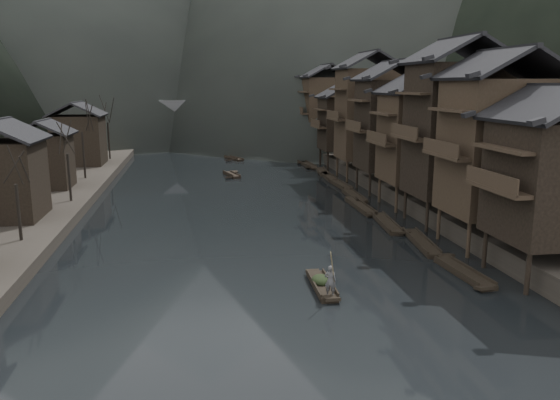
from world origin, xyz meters
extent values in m
plane|color=black|center=(0.00, 0.00, 0.00)|extent=(300.00, 300.00, 0.00)
cube|color=#2D2823|center=(35.00, 40.00, 0.90)|extent=(40.00, 200.00, 1.80)
cylinder|color=black|center=(14.20, -10.40, 1.30)|extent=(0.30, 0.30, 2.90)
cylinder|color=black|center=(14.20, -5.60, 1.30)|extent=(0.30, 0.30, 2.90)
cylinder|color=black|center=(16.95, -5.60, 1.30)|extent=(0.30, 0.30, 2.90)
cube|color=black|center=(17.30, -8.00, 6.22)|extent=(7.00, 6.00, 7.25)
cube|color=#32271B|center=(13.30, -8.00, 5.86)|extent=(1.20, 5.70, 0.25)
cylinder|color=#32271B|center=(14.20, -3.40, 1.30)|extent=(0.30, 0.30, 2.90)
cylinder|color=#32271B|center=(14.20, 1.40, 1.30)|extent=(0.30, 0.30, 2.90)
cylinder|color=#32271B|center=(16.95, -3.40, 1.30)|extent=(0.30, 0.30, 2.90)
cylinder|color=#32271B|center=(16.95, 1.40, 1.30)|extent=(0.30, 0.30, 2.90)
cube|color=#32271B|center=(17.30, -1.00, 7.48)|extent=(7.00, 6.00, 9.75)
cube|color=#32271B|center=(13.30, -1.00, 6.99)|extent=(1.20, 5.70, 0.25)
cylinder|color=black|center=(14.20, 3.60, 1.30)|extent=(0.30, 0.30, 2.90)
cylinder|color=black|center=(14.20, 8.40, 1.30)|extent=(0.30, 0.30, 2.90)
cylinder|color=black|center=(16.95, 3.60, 1.30)|extent=(0.30, 0.30, 2.90)
cylinder|color=black|center=(16.95, 8.40, 1.30)|extent=(0.30, 0.30, 2.90)
cube|color=black|center=(17.30, 6.00, 8.15)|extent=(7.00, 6.00, 11.10)
cube|color=#32271B|center=(13.30, 6.00, 7.60)|extent=(1.20, 5.70, 0.25)
cylinder|color=#32271B|center=(14.20, 10.60, 1.30)|extent=(0.30, 0.30, 2.90)
cylinder|color=#32271B|center=(14.20, 15.40, 1.30)|extent=(0.30, 0.30, 2.90)
cylinder|color=#32271B|center=(16.95, 10.60, 1.30)|extent=(0.30, 0.30, 2.90)
cylinder|color=#32271B|center=(16.95, 15.40, 1.30)|extent=(0.30, 0.30, 2.90)
cube|color=#32271B|center=(17.30, 13.00, 6.85)|extent=(7.00, 6.00, 8.50)
cube|color=#32271B|center=(13.30, 13.00, 6.43)|extent=(1.20, 5.70, 0.25)
cylinder|color=black|center=(14.20, 18.60, 1.30)|extent=(0.30, 0.30, 2.90)
cylinder|color=black|center=(14.20, 23.40, 1.30)|extent=(0.30, 0.30, 2.90)
cylinder|color=black|center=(16.95, 18.60, 1.30)|extent=(0.30, 0.30, 2.90)
cylinder|color=black|center=(16.95, 23.40, 1.30)|extent=(0.30, 0.30, 2.90)
cube|color=black|center=(17.30, 21.00, 7.51)|extent=(7.00, 6.00, 9.83)
cube|color=#32271B|center=(13.30, 21.00, 7.02)|extent=(1.20, 5.70, 0.25)
cylinder|color=#32271B|center=(14.20, 27.60, 1.30)|extent=(0.30, 0.30, 2.90)
cylinder|color=#32271B|center=(14.20, 32.40, 1.30)|extent=(0.30, 0.30, 2.90)
cylinder|color=#32271B|center=(16.95, 27.60, 1.30)|extent=(0.30, 0.30, 2.90)
cylinder|color=#32271B|center=(16.95, 32.40, 1.30)|extent=(0.30, 0.30, 2.90)
cube|color=#32271B|center=(17.30, 30.00, 8.24)|extent=(7.00, 6.00, 11.27)
cube|color=#32271B|center=(13.30, 30.00, 7.67)|extent=(1.20, 5.70, 0.25)
cylinder|color=black|center=(14.20, 37.60, 1.30)|extent=(0.30, 0.30, 2.90)
cylinder|color=black|center=(14.20, 42.40, 1.30)|extent=(0.30, 0.30, 2.90)
cylinder|color=black|center=(16.95, 37.60, 1.30)|extent=(0.30, 0.30, 2.90)
cylinder|color=black|center=(16.95, 42.40, 1.30)|extent=(0.30, 0.30, 2.90)
cube|color=black|center=(17.30, 40.00, 6.34)|extent=(7.00, 6.00, 7.49)
cube|color=#32271B|center=(13.30, 40.00, 5.97)|extent=(1.20, 5.70, 0.25)
cylinder|color=#32271B|center=(14.20, 49.60, 1.30)|extent=(0.30, 0.30, 2.90)
cylinder|color=#32271B|center=(14.20, 54.40, 1.30)|extent=(0.30, 0.30, 2.90)
cylinder|color=#32271B|center=(16.95, 49.60, 1.30)|extent=(0.30, 0.30, 2.90)
cylinder|color=#32271B|center=(16.95, 54.40, 1.30)|extent=(0.30, 0.30, 2.90)
cube|color=#32271B|center=(17.30, 52.00, 7.84)|extent=(7.00, 6.00, 10.47)
cube|color=#32271B|center=(13.30, 52.00, 7.31)|extent=(1.20, 5.70, 0.25)
cube|color=black|center=(-20.50, 10.00, 4.45)|extent=(6.00, 6.00, 6.50)
cube|color=black|center=(-20.50, 24.00, 4.10)|extent=(5.00, 5.00, 5.80)
cube|color=black|center=(-20.50, 42.00, 4.60)|extent=(6.50, 6.50, 6.80)
cylinder|color=black|center=(-17.00, 2.76, 3.26)|extent=(0.24, 0.24, 4.12)
cylinder|color=black|center=(-17.00, 16.45, 3.50)|extent=(0.24, 0.24, 4.60)
cylinder|color=black|center=(-17.00, 29.86, 3.97)|extent=(0.24, 0.24, 5.54)
cylinder|color=black|center=(-17.00, 47.39, 3.93)|extent=(0.24, 0.24, 5.46)
cube|color=black|center=(12.18, -6.77, 0.15)|extent=(1.47, 5.90, 0.30)
cube|color=black|center=(12.18, -6.77, 0.33)|extent=(1.52, 5.79, 0.10)
cube|color=black|center=(12.35, -3.97, 0.29)|extent=(0.98, 0.78, 0.32)
cube|color=black|center=(12.00, -9.57, 0.29)|extent=(0.98, 0.78, 0.32)
cube|color=black|center=(12.28, 0.16, 0.15)|extent=(1.94, 7.25, 0.30)
cube|color=black|center=(12.28, 0.16, 0.33)|extent=(1.98, 7.11, 0.10)
cube|color=black|center=(11.87, 3.58, 0.29)|extent=(1.03, 0.98, 0.35)
cube|color=black|center=(12.68, -3.25, 0.29)|extent=(1.03, 0.98, 0.35)
cube|color=black|center=(11.67, 6.26, 0.15)|extent=(1.72, 7.11, 0.30)
cube|color=black|center=(11.67, 6.26, 0.33)|extent=(1.77, 6.98, 0.10)
cube|color=black|center=(11.37, 9.63, 0.29)|extent=(1.01, 0.94, 0.35)
cube|color=black|center=(11.97, 2.89, 0.29)|extent=(1.01, 0.94, 0.35)
cube|color=black|center=(11.40, 12.87, 0.15)|extent=(1.14, 7.46, 0.30)
cube|color=black|center=(11.40, 12.87, 0.33)|extent=(1.19, 7.31, 0.10)
cube|color=black|center=(11.42, 16.44, 0.29)|extent=(0.94, 0.92, 0.36)
cube|color=black|center=(11.38, 9.29, 0.29)|extent=(0.94, 0.92, 0.36)
cube|color=black|center=(12.26, 17.93, 0.15)|extent=(1.16, 6.34, 0.30)
cube|color=black|center=(12.26, 17.93, 0.33)|extent=(1.22, 6.21, 0.10)
cube|color=black|center=(12.23, 20.97, 0.29)|extent=(0.94, 0.79, 0.33)
cube|color=black|center=(12.29, 14.89, 0.29)|extent=(0.94, 0.79, 0.33)
cube|color=black|center=(12.57, 24.48, 0.15)|extent=(1.38, 5.99, 0.30)
cube|color=black|center=(12.57, 24.48, 0.33)|extent=(1.43, 5.87, 0.10)
cube|color=black|center=(12.70, 27.33, 0.29)|extent=(0.97, 0.78, 0.32)
cube|color=black|center=(12.44, 21.63, 0.29)|extent=(0.97, 0.78, 0.32)
cube|color=black|center=(12.56, 30.94, 0.15)|extent=(1.41, 6.92, 0.30)
cube|color=black|center=(12.56, 30.94, 0.33)|extent=(1.46, 6.79, 0.10)
cube|color=black|center=(12.41, 34.24, 0.29)|extent=(0.97, 0.89, 0.35)
cube|color=black|center=(12.71, 27.64, 0.29)|extent=(0.97, 0.89, 0.35)
cube|color=black|center=(12.74, 35.07, 0.15)|extent=(1.85, 6.63, 0.30)
cube|color=black|center=(12.74, 35.07, 0.33)|extent=(1.89, 6.50, 0.10)
cube|color=black|center=(12.38, 38.19, 0.29)|extent=(1.02, 0.91, 0.34)
cube|color=black|center=(13.11, 31.95, 0.29)|extent=(1.02, 0.91, 0.34)
cube|color=black|center=(12.06, 42.37, 0.15)|extent=(1.64, 7.32, 0.30)
cube|color=black|center=(12.06, 42.37, 0.33)|extent=(1.68, 7.18, 0.10)
cube|color=black|center=(12.32, 45.84, 0.29)|extent=(1.00, 0.96, 0.36)
cube|color=black|center=(11.80, 38.89, 0.29)|extent=(1.00, 0.96, 0.36)
cube|color=black|center=(11.69, 47.32, 0.15)|extent=(1.51, 7.48, 0.30)
cube|color=black|center=(11.69, 47.32, 0.33)|extent=(1.55, 7.33, 0.10)
cube|color=black|center=(11.88, 50.88, 0.29)|extent=(0.98, 0.96, 0.36)
cube|color=black|center=(11.49, 43.76, 0.29)|extent=(0.98, 0.96, 0.36)
cube|color=black|center=(0.20, 34.26, 0.15)|extent=(2.13, 4.77, 0.30)
cube|color=black|center=(0.20, 34.26, 0.33)|extent=(2.15, 4.69, 0.10)
cube|color=black|center=(0.76, 36.43, 0.29)|extent=(0.97, 0.78, 0.29)
cube|color=black|center=(-0.36, 32.09, 0.29)|extent=(0.97, 0.78, 0.29)
cube|color=black|center=(1.69, 50.46, 0.15)|extent=(2.97, 4.76, 0.30)
cube|color=black|center=(1.69, 50.46, 0.33)|extent=(2.98, 4.69, 0.10)
cube|color=black|center=(2.69, 52.54, 0.29)|extent=(1.03, 0.91, 0.30)
cube|color=black|center=(0.70, 48.38, 0.29)|extent=(1.03, 0.91, 0.30)
cube|color=black|center=(2.32, 57.74, 0.15)|extent=(3.54, 4.65, 0.30)
cube|color=black|center=(2.32, 57.74, 0.33)|extent=(3.53, 4.59, 0.10)
cube|color=black|center=(3.61, 59.71, 0.29)|extent=(1.05, 0.98, 0.30)
cube|color=black|center=(1.02, 55.77, 0.29)|extent=(1.05, 0.98, 0.30)
cube|color=black|center=(-5.14, 68.59, 0.15)|extent=(1.78, 4.97, 0.30)
cube|color=black|center=(-5.14, 68.59, 0.33)|extent=(1.82, 4.89, 0.10)
cube|color=black|center=(-5.52, 70.90, 0.29)|extent=(0.94, 0.74, 0.30)
cube|color=black|center=(-4.76, 66.29, 0.29)|extent=(0.94, 0.74, 0.30)
cube|color=#4C4C4F|center=(0.00, 72.00, 7.20)|extent=(40.00, 6.00, 1.60)
cube|color=#4C4C4F|center=(0.00, 69.30, 8.50)|extent=(40.00, 0.50, 1.00)
cube|color=#4C4C4F|center=(0.00, 74.70, 8.50)|extent=(40.00, 0.50, 1.00)
cube|color=#4C4C4F|center=(-14.00, 72.00, 3.20)|extent=(3.20, 6.00, 6.40)
cube|color=#4C4C4F|center=(-4.50, 72.00, 3.20)|extent=(3.20, 6.00, 6.40)
cube|color=#4C4C4F|center=(4.50, 72.00, 3.20)|extent=(3.20, 6.00, 6.40)
cube|color=#4C4C4F|center=(14.00, 72.00, 3.20)|extent=(3.20, 6.00, 6.40)
cube|color=black|center=(2.67, -7.58, 0.15)|extent=(1.15, 4.73, 0.30)
cube|color=black|center=(2.67, -7.58, 0.33)|extent=(1.20, 4.64, 0.10)
cube|color=black|center=(2.61, -5.32, 0.29)|extent=(0.89, 0.61, 0.29)
cube|color=black|center=(2.73, -9.84, 0.29)|extent=(0.89, 0.61, 0.29)
ellipsoid|color=black|center=(2.66, -7.34, 0.77)|extent=(1.13, 1.47, 0.68)
imported|color=#4F4F51|center=(2.72, -9.37, 1.36)|extent=(0.79, 0.65, 1.84)
cylinder|color=#8C7A51|center=(2.92, -9.37, 4.13)|extent=(1.00, 1.97, 3.72)
camera|label=1|loc=(-4.65, -37.73, 12.00)|focal=35.00mm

